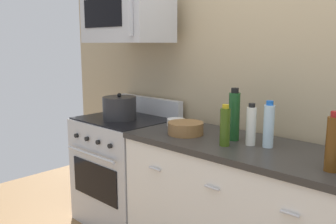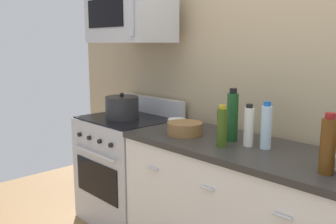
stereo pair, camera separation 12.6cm
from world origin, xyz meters
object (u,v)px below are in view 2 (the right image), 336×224
(bottle_water_clear, at_px, (266,126))
(bowl_wooden_salad, at_px, (185,128))
(bottle_vinegar_white, at_px, (249,126))
(bottle_wine_amber, at_px, (328,145))
(microwave, at_px, (130,18))
(bowl_white_ceramic, at_px, (177,122))
(bottle_olive_oil, at_px, (222,127))
(bottle_wine_green, at_px, (232,116))
(range_oven, at_px, (128,168))
(stockpot, at_px, (122,108))

(bottle_water_clear, xyz_separation_m, bowl_wooden_salad, (-0.58, -0.10, -0.09))
(bottle_vinegar_white, xyz_separation_m, bottle_wine_amber, (0.55, -0.14, 0.02))
(microwave, distance_m, bottle_vinegar_white, 1.40)
(bowl_wooden_salad, xyz_separation_m, bowl_white_ceramic, (-0.23, 0.15, -0.02))
(bottle_olive_oil, bearing_deg, bowl_white_ceramic, 160.80)
(bottle_water_clear, bearing_deg, bottle_wine_green, -179.34)
(bottle_wine_amber, bearing_deg, bowl_wooden_salad, 176.16)
(bottle_water_clear, xyz_separation_m, bowl_white_ceramic, (-0.81, 0.05, -0.11))
(bottle_water_clear, height_order, bottle_wine_green, bottle_wine_green)
(bowl_wooden_salad, bearing_deg, range_oven, 175.14)
(range_oven, distance_m, bowl_wooden_salad, 0.89)
(range_oven, relative_size, microwave, 1.44)
(bottle_water_clear, height_order, bowl_wooden_salad, bottle_water_clear)
(bottle_vinegar_white, height_order, stockpot, bottle_vinegar_white)
(bottle_water_clear, relative_size, bowl_wooden_salad, 1.15)
(bowl_wooden_salad, bearing_deg, bottle_olive_oil, -8.50)
(microwave, bearing_deg, bottle_water_clear, -0.25)
(range_oven, relative_size, bowl_white_ceramic, 7.61)
(range_oven, xyz_separation_m, bottle_vinegar_white, (1.21, 0.01, 0.58))
(bowl_wooden_salad, bearing_deg, bottle_vinegar_white, 8.55)
(bottle_wine_amber, bearing_deg, bottle_olive_oil, 178.81)
(microwave, height_order, bottle_vinegar_white, microwave)
(microwave, xyz_separation_m, bottle_wine_amber, (1.76, -0.18, -0.69))
(bowl_wooden_salad, height_order, stockpot, stockpot)
(bottle_vinegar_white, xyz_separation_m, bottle_olive_oil, (-0.11, -0.13, -0.00))
(bottle_water_clear, bearing_deg, bowl_wooden_salad, -170.02)
(bowl_white_ceramic, bearing_deg, microwave, -174.78)
(bottle_water_clear, xyz_separation_m, bottle_wine_green, (-0.25, -0.00, 0.03))
(microwave, xyz_separation_m, bottle_vinegar_white, (1.21, -0.04, -0.71))
(bottle_wine_green, bearing_deg, bottle_water_clear, 0.66)
(bottle_wine_amber, height_order, stockpot, bottle_wine_amber)
(range_oven, height_order, bottle_vinegar_white, bottle_vinegar_white)
(stockpot, bearing_deg, bottle_vinegar_white, 2.92)
(microwave, bearing_deg, bottle_wine_amber, -5.72)
(microwave, xyz_separation_m, bottle_olive_oil, (1.11, -0.16, -0.71))
(range_oven, xyz_separation_m, bottle_wine_amber, (1.76, -0.13, 0.59))
(bottle_olive_oil, relative_size, stockpot, 0.93)
(microwave, bearing_deg, bowl_white_ceramic, 5.22)
(microwave, height_order, bowl_wooden_salad, microwave)
(bottle_wine_green, height_order, bowl_white_ceramic, bottle_wine_green)
(bottle_olive_oil, bearing_deg, bottle_vinegar_white, 49.94)
(microwave, height_order, bowl_white_ceramic, microwave)
(bottle_wine_amber, bearing_deg, range_oven, 175.73)
(bottle_olive_oil, xyz_separation_m, bottle_wine_green, (-0.04, 0.15, 0.04))
(range_oven, distance_m, bottle_vinegar_white, 1.34)
(bottle_wine_amber, distance_m, bottle_wine_green, 0.71)
(bottle_olive_oil, height_order, bottle_wine_amber, bottle_wine_amber)
(range_oven, relative_size, bottle_vinegar_white, 4.06)
(range_oven, height_order, bowl_white_ceramic, range_oven)
(bottle_water_clear, bearing_deg, bottle_vinegar_white, -163.59)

